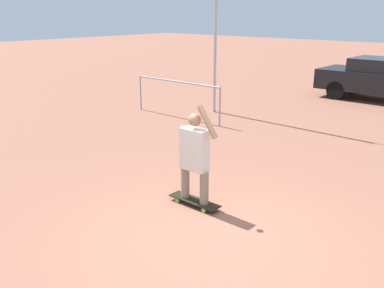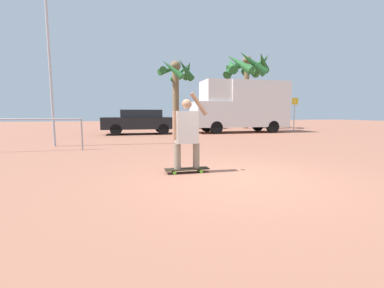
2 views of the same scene
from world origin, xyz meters
name	(u,v)px [view 1 (image 1 of 2)]	position (x,y,z in m)	size (l,w,h in m)	color
ground_plane	(211,240)	(0.00, 0.00, 0.00)	(80.00, 80.00, 0.00)	#935B47
skateboard	(194,201)	(-0.89, 0.67, 0.07)	(0.92, 0.25, 0.09)	black
person_skateboarder	(195,153)	(-0.89, 0.67, 0.89)	(0.74, 0.22, 1.58)	gray
plaza_railing_segment	(177,88)	(-5.16, 4.85, 0.87)	(3.18, 0.05, 1.08)	#99999E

